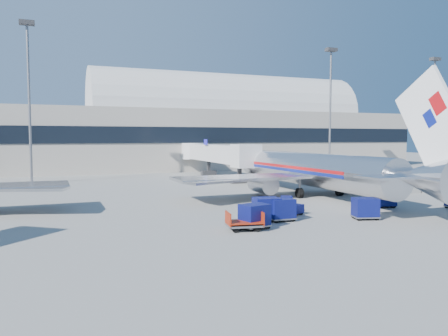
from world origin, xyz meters
name	(u,v)px	position (x,y,z in m)	size (l,w,h in m)	color
ground	(251,207)	(0.00, 0.00, 0.00)	(260.00, 260.00, 0.00)	gray
terminal	(70,133)	(-13.60, 55.96, 7.52)	(170.00, 28.15, 21.00)	#B2AA9E
airliner_main	(315,170)	(10.00, 4.51, 2.93)	(32.00, 37.26, 12.07)	silver
jetbridge_near	(213,153)	(7.60, 30.81, 3.93)	(4.40, 27.50, 6.25)	silver
mast_west	(29,78)	(-20.00, 30.00, 14.79)	(2.00, 1.20, 22.60)	slate
mast_east	(330,92)	(30.00, 30.00, 14.79)	(2.00, 1.20, 22.60)	slate
mast_far_east	(434,97)	(55.00, 30.00, 14.79)	(2.00, 1.20, 22.60)	slate
barrier_near	(387,191)	(18.00, 2.00, 0.45)	(3.00, 0.55, 0.90)	#9E9E96
barrier_mid	(409,190)	(21.30, 2.00, 0.45)	(3.00, 0.55, 0.90)	#9E9E96
barrier_far	(431,189)	(24.60, 2.00, 0.45)	(3.00, 0.55, 0.90)	#9E9E96
tug_lead	(290,208)	(1.08, -5.29, 0.66)	(2.45, 1.80, 1.44)	#0A1052
tug_right	(382,200)	(11.17, -4.79, 0.70)	(2.53, 1.63, 1.53)	#0A1052
tug_left	(286,205)	(1.61, -3.69, 0.67)	(2.01, 2.51, 1.47)	#0A1052
cart_train_a	(281,209)	(-0.79, -7.12, 0.94)	(2.03, 1.58, 1.75)	#0A1052
cart_train_b	(267,209)	(-1.87, -6.70, 0.98)	(2.28, 1.86, 1.84)	#0A1052
cart_train_c	(254,216)	(-4.02, -8.98, 0.95)	(2.34, 1.99, 1.78)	#0A1052
cart_solo_near	(365,208)	(5.78, -9.01, 0.91)	(2.28, 1.98, 1.71)	#0A1052
cart_open_red	(245,224)	(-4.90, -9.24, 0.48)	(2.73, 2.14, 0.66)	slate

